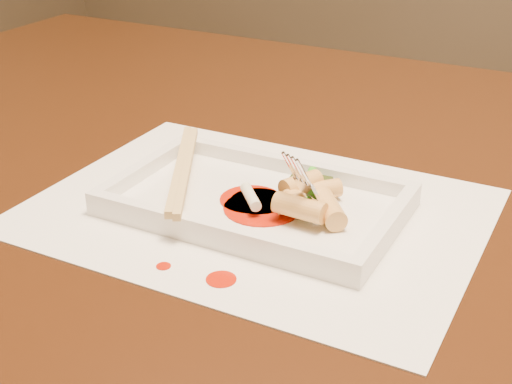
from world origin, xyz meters
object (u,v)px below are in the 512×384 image
at_px(plate_base, 256,206).
at_px(chopstick_a, 179,167).
at_px(table, 290,249).
at_px(fork, 339,133).
at_px(placemat, 256,210).

relative_size(plate_base, chopstick_a, 1.34).
bearing_deg(table, chopstick_a, -122.99).
bearing_deg(table, plate_base, -83.15).
bearing_deg(chopstick_a, fork, 6.75).
height_order(table, chopstick_a, chopstick_a).
relative_size(table, placemat, 3.50).
bearing_deg(placemat, fork, 14.42).
bearing_deg(fork, table, 133.07).
distance_m(plate_base, chopstick_a, 0.08).
bearing_deg(chopstick_a, plate_base, 0.00).
xyz_separation_m(table, placemat, (0.01, -0.11, 0.10)).
distance_m(table, plate_base, 0.15).
relative_size(plate_base, fork, 1.86).
height_order(chopstick_a, fork, fork).
xyz_separation_m(placemat, chopstick_a, (-0.08, 0.00, 0.03)).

